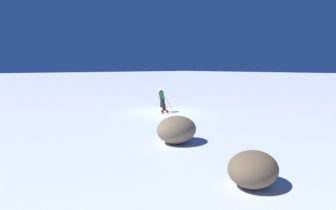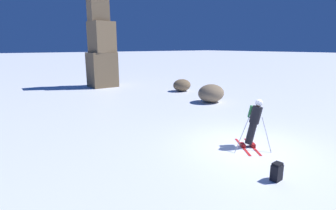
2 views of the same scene
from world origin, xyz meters
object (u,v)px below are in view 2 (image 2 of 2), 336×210
rock_pillar (101,45)px  exposed_boulder_1 (211,93)px  skier (254,120)px  exposed_boulder_0 (182,85)px  spare_backpack (277,172)px

rock_pillar → exposed_boulder_1: rock_pillar is taller
skier → exposed_boulder_1: (4.39, 6.25, -0.40)m
exposed_boulder_0 → exposed_boulder_1: 4.52m
rock_pillar → exposed_boulder_0: 7.89m
skier → exposed_boulder_0: skier is taller
skier → exposed_boulder_1: skier is taller
exposed_boulder_1 → spare_backpack: bearing=-126.2°
rock_pillar → spare_backpack: rock_pillar is taller
exposed_boulder_0 → spare_backpack: bearing=-119.9°
exposed_boulder_0 → exposed_boulder_1: bearing=-105.7°
exposed_boulder_0 → rock_pillar: bearing=124.0°
skier → spare_backpack: (-1.55, -1.86, -0.73)m
exposed_boulder_0 → skier: bearing=-117.9°
exposed_boulder_1 → rock_pillar: bearing=105.3°
skier → exposed_boulder_0: bearing=97.0°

